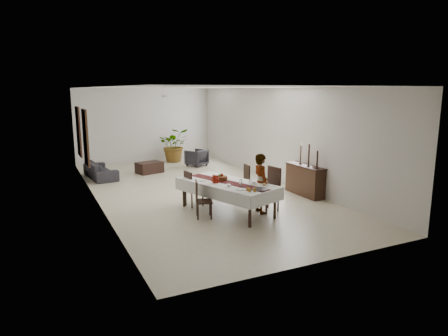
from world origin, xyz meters
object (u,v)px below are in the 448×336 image
sofa (101,170)px  sideboard_body (305,181)px  woman (261,183)px  red_pitcher (215,179)px  dining_table_top (227,184)px

sofa → sideboard_body: bearing=-140.6°
woman → sofa: (-3.09, 6.06, -0.48)m
red_pitcher → woman: bearing=-23.0°
dining_table_top → sofa: (-2.31, 5.67, -0.47)m
dining_table_top → sideboard_body: sideboard_body is taller
dining_table_top → red_pitcher: (-0.30, 0.06, 0.14)m
sofa → woman: bearing=-159.0°
dining_table_top → sofa: size_ratio=1.27×
red_pitcher → woman: (1.07, -0.45, -0.13)m
dining_table_top → red_pitcher: red_pitcher is taller
red_pitcher → dining_table_top: bearing=-11.7°
dining_table_top → woman: size_ratio=1.63×
sideboard_body → sofa: size_ratio=0.74×
sideboard_body → red_pitcher: bearing=-171.2°
red_pitcher → sofa: bearing=109.8°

